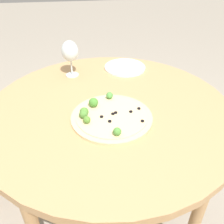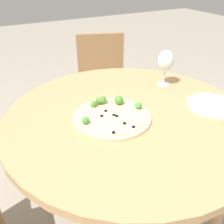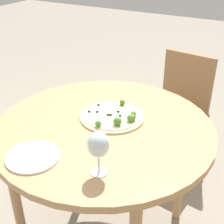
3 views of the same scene
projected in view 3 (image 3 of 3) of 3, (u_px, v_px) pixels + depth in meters
dining_table at (104, 138)px, 1.57m from camera, size 1.08×1.08×0.78m
chair_2 at (178, 109)px, 2.32m from camera, size 0.45×0.45×0.86m
pizza at (113, 116)px, 1.58m from camera, size 0.33×0.33×0.05m
wine_glass at (98, 145)px, 1.15m from camera, size 0.08×0.08×0.19m
plate_near at (33, 157)px, 1.30m from camera, size 0.23×0.23×0.01m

